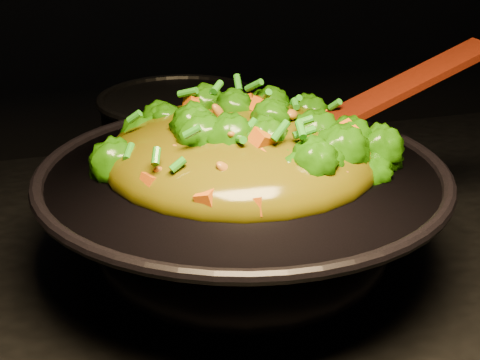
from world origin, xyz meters
name	(u,v)px	position (x,y,z in m)	size (l,w,h in m)	color
wok	(243,221)	(-0.10, 0.02, 0.96)	(0.44, 0.44, 0.12)	black
stir_fry	(241,117)	(-0.09, 0.05, 1.08)	(0.31, 0.31, 0.11)	#1E5806
spatula	(369,103)	(0.06, 0.05, 1.08)	(0.32, 0.05, 0.01)	#3C1A08
back_pot	(182,137)	(-0.11, 0.30, 0.97)	(0.23, 0.23, 0.13)	black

